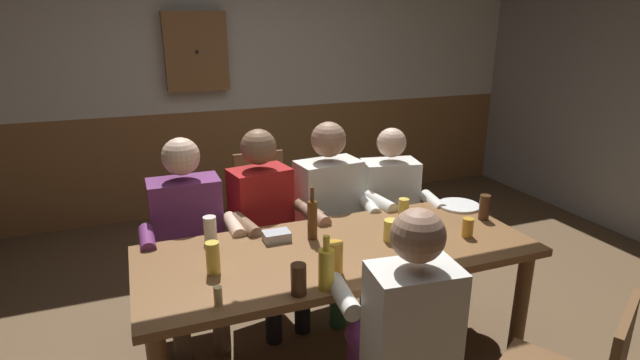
{
  "coord_description": "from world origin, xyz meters",
  "views": [
    {
      "loc": [
        -0.93,
        -2.29,
        1.86
      ],
      "look_at": [
        0.0,
        0.1,
        1.02
      ],
      "focal_mm": 27.65,
      "sensor_mm": 36.0,
      "label": 1
    }
  ],
  "objects_px": {
    "pint_glass_5": "(468,228)",
    "wall_dart_cabinet": "(196,51)",
    "person_0": "(188,230)",
    "pint_glass_0": "(210,229)",
    "condiment_caddy": "(277,236)",
    "pint_glass_4": "(299,279)",
    "dining_table": "(339,265)",
    "pint_glass_7": "(335,258)",
    "person_4": "(403,328)",
    "person_2": "(333,207)",
    "bottle_0": "(312,219)",
    "table_candle": "(218,296)",
    "chair_empty_near_right": "(264,206)",
    "person_3": "(392,206)",
    "person_1": "(266,219)",
    "bottle_1": "(326,268)",
    "pint_glass_6": "(391,230)",
    "pint_glass_1": "(404,208)",
    "pint_glass_3": "(213,258)",
    "pint_glass_2": "(484,207)",
    "plate_0": "(459,205)"
  },
  "relations": [
    {
      "from": "pint_glass_2",
      "to": "pint_glass_5",
      "type": "height_order",
      "value": "pint_glass_2"
    },
    {
      "from": "condiment_caddy",
      "to": "pint_glass_4",
      "type": "bearing_deg",
      "value": -96.71
    },
    {
      "from": "dining_table",
      "to": "bottle_0",
      "type": "bearing_deg",
      "value": 119.17
    },
    {
      "from": "pint_glass_6",
      "to": "person_2",
      "type": "bearing_deg",
      "value": 94.75
    },
    {
      "from": "person_4",
      "to": "pint_glass_5",
      "type": "xyz_separation_m",
      "value": [
        0.69,
        0.51,
        0.13
      ]
    },
    {
      "from": "pint_glass_4",
      "to": "pint_glass_7",
      "type": "height_order",
      "value": "pint_glass_7"
    },
    {
      "from": "pint_glass_7",
      "to": "chair_empty_near_right",
      "type": "bearing_deg",
      "value": 86.88
    },
    {
      "from": "pint_glass_5",
      "to": "wall_dart_cabinet",
      "type": "relative_size",
      "value": 0.15
    },
    {
      "from": "person_2",
      "to": "pint_glass_1",
      "type": "xyz_separation_m",
      "value": [
        0.28,
        -0.41,
        0.1
      ]
    },
    {
      "from": "dining_table",
      "to": "bottle_1",
      "type": "height_order",
      "value": "bottle_1"
    },
    {
      "from": "dining_table",
      "to": "pint_glass_0",
      "type": "relative_size",
      "value": 14.56
    },
    {
      "from": "person_0",
      "to": "person_2",
      "type": "xyz_separation_m",
      "value": [
        0.92,
        0.0,
        0.01
      ]
    },
    {
      "from": "pint_glass_7",
      "to": "person_0",
      "type": "bearing_deg",
      "value": 122.45
    },
    {
      "from": "dining_table",
      "to": "pint_glass_3",
      "type": "distance_m",
      "value": 0.67
    },
    {
      "from": "person_2",
      "to": "wall_dart_cabinet",
      "type": "height_order",
      "value": "wall_dart_cabinet"
    },
    {
      "from": "dining_table",
      "to": "wall_dart_cabinet",
      "type": "relative_size",
      "value": 2.9
    },
    {
      "from": "pint_glass_2",
      "to": "condiment_caddy",
      "type": "bearing_deg",
      "value": 172.64
    },
    {
      "from": "dining_table",
      "to": "pint_glass_7",
      "type": "height_order",
      "value": "pint_glass_7"
    },
    {
      "from": "person_0",
      "to": "pint_glass_2",
      "type": "height_order",
      "value": "person_0"
    },
    {
      "from": "person_2",
      "to": "wall_dart_cabinet",
      "type": "relative_size",
      "value": 1.78
    },
    {
      "from": "chair_empty_near_right",
      "to": "pint_glass_3",
      "type": "distance_m",
      "value": 1.58
    },
    {
      "from": "table_candle",
      "to": "pint_glass_2",
      "type": "bearing_deg",
      "value": 12.27
    },
    {
      "from": "person_0",
      "to": "person_3",
      "type": "distance_m",
      "value": 1.36
    },
    {
      "from": "pint_glass_4",
      "to": "pint_glass_3",
      "type": "bearing_deg",
      "value": 134.12
    },
    {
      "from": "person_1",
      "to": "bottle_0",
      "type": "distance_m",
      "value": 0.53
    },
    {
      "from": "person_2",
      "to": "wall_dart_cabinet",
      "type": "xyz_separation_m",
      "value": [
        -0.55,
        1.94,
        0.89
      ]
    },
    {
      "from": "wall_dart_cabinet",
      "to": "person_2",
      "type": "bearing_deg",
      "value": -74.27
    },
    {
      "from": "pint_glass_2",
      "to": "pint_glass_5",
      "type": "distance_m",
      "value": 0.3
    },
    {
      "from": "bottle_0",
      "to": "pint_glass_3",
      "type": "distance_m",
      "value": 0.59
    },
    {
      "from": "person_1",
      "to": "plate_0",
      "type": "bearing_deg",
      "value": 151.84
    },
    {
      "from": "pint_glass_0",
      "to": "pint_glass_7",
      "type": "relative_size",
      "value": 0.91
    },
    {
      "from": "person_4",
      "to": "pint_glass_0",
      "type": "height_order",
      "value": "person_4"
    },
    {
      "from": "dining_table",
      "to": "plate_0",
      "type": "relative_size",
      "value": 7.83
    },
    {
      "from": "person_1",
      "to": "pint_glass_5",
      "type": "height_order",
      "value": "person_1"
    },
    {
      "from": "person_3",
      "to": "pint_glass_6",
      "type": "distance_m",
      "value": 0.77
    },
    {
      "from": "person_3",
      "to": "person_1",
      "type": "bearing_deg",
      "value": 10.22
    },
    {
      "from": "chair_empty_near_right",
      "to": "condiment_caddy",
      "type": "bearing_deg",
      "value": 77.07
    },
    {
      "from": "table_candle",
      "to": "chair_empty_near_right",
      "type": "bearing_deg",
      "value": 69.28
    },
    {
      "from": "person_0",
      "to": "pint_glass_0",
      "type": "relative_size",
      "value": 8.74
    },
    {
      "from": "plate_0",
      "to": "pint_glass_0",
      "type": "xyz_separation_m",
      "value": [
        -1.54,
        0.05,
        0.06
      ]
    },
    {
      "from": "chair_empty_near_right",
      "to": "pint_glass_5",
      "type": "height_order",
      "value": "chair_empty_near_right"
    },
    {
      "from": "person_2",
      "to": "chair_empty_near_right",
      "type": "relative_size",
      "value": 1.42
    },
    {
      "from": "bottle_0",
      "to": "person_3",
      "type": "bearing_deg",
      "value": 32.01
    },
    {
      "from": "person_2",
      "to": "pint_glass_7",
      "type": "xyz_separation_m",
      "value": [
        -0.36,
        -0.88,
        0.12
      ]
    },
    {
      "from": "person_4",
      "to": "condiment_caddy",
      "type": "xyz_separation_m",
      "value": [
        -0.28,
        0.84,
        0.1
      ]
    },
    {
      "from": "plate_0",
      "to": "person_2",
      "type": "bearing_deg",
      "value": 151.63
    },
    {
      "from": "plate_0",
      "to": "pint_glass_6",
      "type": "distance_m",
      "value": 0.71
    },
    {
      "from": "bottle_0",
      "to": "pint_glass_2",
      "type": "bearing_deg",
      "value": -6.16
    },
    {
      "from": "table_candle",
      "to": "bottle_0",
      "type": "bearing_deg",
      "value": 38.36
    },
    {
      "from": "person_2",
      "to": "pint_glass_6",
      "type": "bearing_deg",
      "value": 88.4
    }
  ]
}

